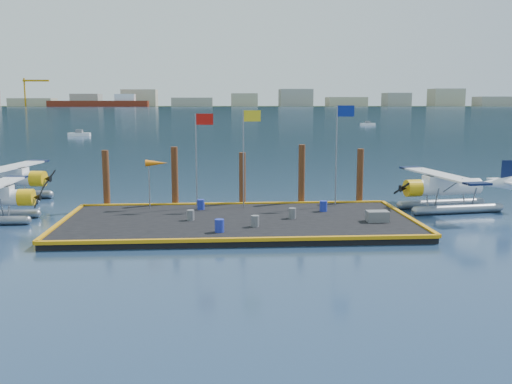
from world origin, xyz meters
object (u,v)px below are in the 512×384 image
(flagpole_blue, at_px, (340,140))
(piling_3, at_px, (302,176))
(piling_0, at_px, (106,181))
(piling_2, at_px, (242,181))
(drum_3, at_px, (219,226))
(seaplane_c, at_px, (7,181))
(flagpole_red, at_px, (199,146))
(flagpole_yellow, at_px, (247,143))
(drum_0, at_px, (191,215))
(windsock, at_px, (156,164))
(drum_5, at_px, (201,205))
(drum_2, at_px, (292,213))
(piling_1, at_px, (175,178))
(seaplane_d, at_px, (445,189))
(drum_4, at_px, (323,206))
(piling_4, at_px, (360,178))
(drum_1, at_px, (255,221))
(crate, at_px, (377,216))

(flagpole_blue, relative_size, piling_3, 1.51)
(piling_0, bearing_deg, piling_2, 0.00)
(piling_3, bearing_deg, drum_3, -122.83)
(seaplane_c, height_order, flagpole_red, flagpole_red)
(flagpole_yellow, bearing_deg, drum_0, -131.22)
(flagpole_yellow, xyz_separation_m, piling_0, (-9.20, 1.60, -2.51))
(drum_3, distance_m, piling_2, 8.90)
(windsock, relative_size, piling_3, 0.73)
(drum_0, bearing_deg, flagpole_yellow, 48.78)
(windsock, bearing_deg, drum_5, -13.31)
(seaplane_c, xyz_separation_m, flagpole_yellow, (17.17, -6.02, 3.06))
(piling_0, bearing_deg, flagpole_yellow, -9.86)
(piling_2, bearing_deg, drum_5, -140.39)
(drum_2, distance_m, piling_1, 9.09)
(seaplane_d, xyz_separation_m, drum_4, (-8.41, -1.68, -0.70))
(piling_1, height_order, piling_4, piling_1)
(drum_0, distance_m, piling_3, 9.22)
(seaplane_d, distance_m, drum_5, 16.05)
(windsock, relative_size, piling_1, 0.74)
(piling_0, bearing_deg, drum_2, -24.88)
(piling_2, height_order, piling_4, piling_4)
(drum_1, xyz_separation_m, piling_1, (-4.84, 7.51, 1.39))
(drum_2, distance_m, flagpole_red, 7.61)
(flagpole_red, bearing_deg, crate, -26.28)
(piling_0, bearing_deg, windsock, -24.73)
(drum_1, bearing_deg, piling_2, 92.63)
(seaplane_d, bearing_deg, piling_3, 71.79)
(drum_5, height_order, piling_0, piling_0)
(drum_1, distance_m, flagpole_red, 7.64)
(flagpole_blue, height_order, windsock, flagpole_blue)
(piling_1, bearing_deg, seaplane_d, -5.46)
(flagpole_blue, distance_m, piling_2, 6.98)
(drum_1, height_order, flagpole_yellow, flagpole_yellow)
(drum_2, height_order, drum_4, drum_4)
(flagpole_blue, bearing_deg, drum_4, -126.39)
(seaplane_d, height_order, piling_4, piling_4)
(drum_3, distance_m, piling_4, 13.00)
(drum_5, height_order, piling_1, piling_1)
(drum_1, bearing_deg, flagpole_blue, 45.27)
(seaplane_c, bearing_deg, flagpole_red, 75.53)
(drum_3, relative_size, piling_2, 0.18)
(flagpole_yellow, height_order, flagpole_blue, flagpole_blue)
(crate, bearing_deg, drum_0, 174.10)
(flagpole_blue, distance_m, piling_1, 11.12)
(drum_3, relative_size, piling_0, 0.17)
(seaplane_d, xyz_separation_m, drum_0, (-16.53, -3.83, -0.73))
(seaplane_d, height_order, flagpole_red, flagpole_red)
(drum_0, xyz_separation_m, flagpole_blue, (9.43, 3.92, 3.99))
(drum_2, relative_size, piling_3, 0.14)
(piling_4, bearing_deg, flagpole_blue, -138.42)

